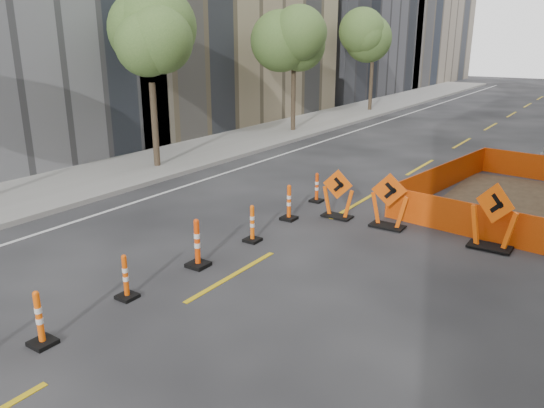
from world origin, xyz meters
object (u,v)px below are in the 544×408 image
Objects in this scene: channelizer_3 at (39,318)px; chevron_sign_right at (494,216)px; channelizer_6 at (252,223)px; chevron_sign_left at (338,194)px; channelizer_8 at (317,187)px; chevron_sign_center at (389,201)px; channelizer_4 at (126,277)px; channelizer_5 at (197,243)px; channelizer_7 at (289,202)px.

chevron_sign_right is at bearing 58.73° from channelizer_3.
chevron_sign_left reaches higher than channelizer_6.
channelizer_8 is 5.50m from chevron_sign_right.
channelizer_6 is 3.86m from channelizer_8.
chevron_sign_center reaches higher than chevron_sign_left.
chevron_sign_center is (1.51, 0.01, 0.05)m from chevron_sign_left.
channelizer_4 is 0.82× the size of channelizer_5.
channelizer_5 reaches higher than channelizer_6.
chevron_sign_right reaches higher than channelizer_3.
chevron_sign_center reaches higher than channelizer_7.
chevron_sign_left is at bearing -38.98° from channelizer_8.
channelizer_6 is 5.81m from chevron_sign_right.
channelizer_4 is 1.00× the size of channelizer_8.
channelizer_4 is at bearing -89.52° from channelizer_8.
channelizer_3 is at bearing -86.67° from channelizer_4.
chevron_sign_right reaches higher than chevron_sign_center.
chevron_sign_right is at bearing 29.12° from channelizer_6.
chevron_sign_left is at bearing 77.85° from channelizer_5.
channelizer_4 is 0.91× the size of channelizer_7.
channelizer_8 is (-0.18, 9.60, -0.03)m from channelizer_3.
channelizer_7 is at bearing 89.88° from channelizer_3.
channelizer_5 is 5.77m from channelizer_8.
channelizer_7 is 1.41m from chevron_sign_left.
channelizer_4 is 0.97× the size of channelizer_6.
channelizer_3 is 7.68m from channelizer_7.
channelizer_4 is at bearing -94.44° from channelizer_5.
chevron_sign_center is at bearing 73.39° from channelizer_3.
channelizer_8 is (-0.19, 1.92, -0.05)m from channelizer_7.
channelizer_8 is at bearing 95.70° from channelizer_7.
channelizer_8 is (-0.06, 7.68, -0.00)m from channelizer_4.
channelizer_6 is 0.68× the size of chevron_sign_left.
channelizer_4 is at bearing 93.33° from channelizer_3.
channelizer_7 is at bearing -149.00° from chevron_sign_right.
channelizer_8 is 0.61× the size of chevron_sign_center.
channelizer_4 is at bearing -91.27° from channelizer_7.
chevron_sign_right is (2.64, -0.03, 0.07)m from chevron_sign_center.
chevron_sign_left is (0.92, 2.84, 0.23)m from channelizer_6.
channelizer_5 is 1.11× the size of channelizer_7.
channelizer_6 is at bearing -153.87° from chevron_sign_center.
channelizer_4 is 3.85m from channelizer_6.
channelizer_3 is at bearing -90.12° from channelizer_7.
channelizer_7 is 1.10× the size of channelizer_8.
chevron_sign_right reaches higher than channelizer_8.
chevron_sign_left is 0.85× the size of chevron_sign_right.
channelizer_3 reaches higher than channelizer_6.
chevron_sign_center is at bearing -159.50° from chevron_sign_right.
channelizer_5 is at bearing -89.68° from channelizer_7.
channelizer_3 is 1.04× the size of channelizer_6.
channelizer_3 is 0.97× the size of channelizer_7.
chevron_sign_left is at bearing -159.09° from chevron_sign_right.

